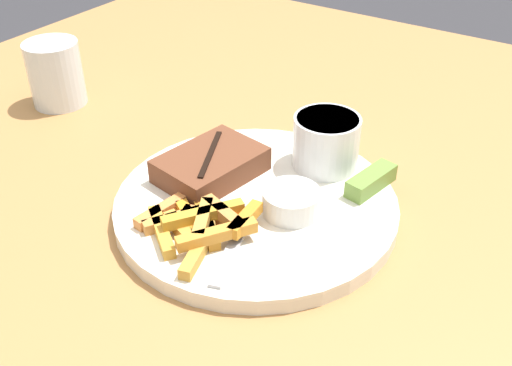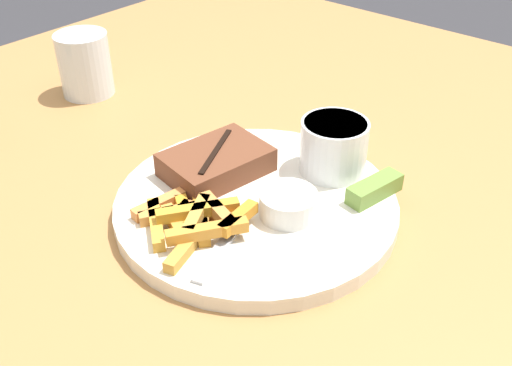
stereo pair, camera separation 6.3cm
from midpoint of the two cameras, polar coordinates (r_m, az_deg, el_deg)
dining_table at (r=0.70m, az=2.60°, el=-7.59°), size 1.31×1.30×0.78m
dinner_plate at (r=0.65m, az=2.79°, el=-2.21°), size 0.30×0.30×0.02m
steak_portion at (r=0.67m, az=-1.15°, el=1.90°), size 0.13×0.10×0.03m
fries_pile at (r=0.60m, az=-3.05°, el=-3.45°), size 0.12×0.12×0.02m
coleslaw_cup at (r=0.68m, az=10.07°, el=3.60°), size 0.08×0.08×0.06m
dipping_sauce_cup at (r=0.61m, az=5.96°, el=-2.08°), size 0.06×0.06×0.03m
pickle_spear at (r=0.66m, az=13.95°, el=-0.64°), size 0.07×0.03×0.02m
fork_utensil at (r=0.58m, az=0.12°, el=-5.74°), size 0.13×0.05×0.00m
drinking_glass at (r=0.91m, az=-14.08°, el=10.86°), size 0.08×0.08×0.09m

